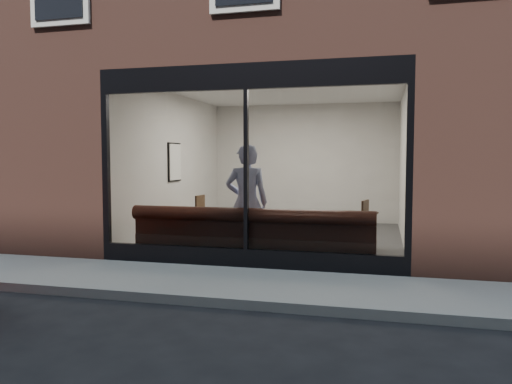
% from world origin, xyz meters
% --- Properties ---
extents(ground, '(120.00, 120.00, 0.00)m').
position_xyz_m(ground, '(0.00, 0.00, 0.00)').
color(ground, black).
rests_on(ground, ground).
extents(sidewalk_near, '(40.00, 2.00, 0.01)m').
position_xyz_m(sidewalk_near, '(0.00, 1.00, 0.01)').
color(sidewalk_near, gray).
rests_on(sidewalk_near, ground).
extents(kerb_near, '(40.00, 0.10, 0.12)m').
position_xyz_m(kerb_near, '(0.00, -0.05, 0.06)').
color(kerb_near, gray).
rests_on(kerb_near, ground).
extents(host_building_pier_left, '(2.50, 12.00, 3.20)m').
position_xyz_m(host_building_pier_left, '(-3.75, 8.00, 1.60)').
color(host_building_pier_left, brown).
rests_on(host_building_pier_left, ground).
extents(host_building_pier_right, '(2.50, 12.00, 3.20)m').
position_xyz_m(host_building_pier_right, '(3.75, 8.00, 1.60)').
color(host_building_pier_right, brown).
rests_on(host_building_pier_right, ground).
extents(host_building_backfill, '(5.00, 6.00, 3.20)m').
position_xyz_m(host_building_backfill, '(0.00, 11.00, 1.60)').
color(host_building_backfill, brown).
rests_on(host_building_backfill, ground).
extents(cafe_floor, '(6.00, 6.00, 0.00)m').
position_xyz_m(cafe_floor, '(0.00, 5.00, 0.02)').
color(cafe_floor, '#2D2D30').
rests_on(cafe_floor, ground).
extents(cafe_ceiling, '(6.00, 6.00, 0.00)m').
position_xyz_m(cafe_ceiling, '(0.00, 5.00, 3.19)').
color(cafe_ceiling, white).
rests_on(cafe_ceiling, host_building_upper).
extents(cafe_wall_back, '(5.00, 0.00, 5.00)m').
position_xyz_m(cafe_wall_back, '(0.00, 7.99, 1.60)').
color(cafe_wall_back, beige).
rests_on(cafe_wall_back, ground).
extents(cafe_wall_left, '(0.00, 6.00, 6.00)m').
position_xyz_m(cafe_wall_left, '(-2.49, 5.00, 1.60)').
color(cafe_wall_left, beige).
rests_on(cafe_wall_left, ground).
extents(cafe_wall_right, '(0.00, 6.00, 6.00)m').
position_xyz_m(cafe_wall_right, '(2.49, 5.00, 1.60)').
color(cafe_wall_right, beige).
rests_on(cafe_wall_right, ground).
extents(storefront_kick, '(5.00, 0.10, 0.30)m').
position_xyz_m(storefront_kick, '(0.00, 2.05, 0.15)').
color(storefront_kick, black).
rests_on(storefront_kick, ground).
extents(storefront_header, '(5.00, 0.10, 0.40)m').
position_xyz_m(storefront_header, '(0.00, 2.05, 3.00)').
color(storefront_header, black).
rests_on(storefront_header, host_building_upper).
extents(storefront_mullion, '(0.06, 0.10, 2.50)m').
position_xyz_m(storefront_mullion, '(0.00, 2.05, 1.55)').
color(storefront_mullion, black).
rests_on(storefront_mullion, storefront_kick).
extents(storefront_glass, '(4.80, 0.00, 4.80)m').
position_xyz_m(storefront_glass, '(0.00, 2.02, 1.55)').
color(storefront_glass, white).
rests_on(storefront_glass, storefront_kick).
extents(banquette, '(4.00, 0.55, 0.45)m').
position_xyz_m(banquette, '(0.00, 2.45, 0.23)').
color(banquette, black).
rests_on(banquette, cafe_floor).
extents(person, '(0.80, 0.61, 1.97)m').
position_xyz_m(person, '(-0.15, 2.64, 0.98)').
color(person, '#A0ACDD').
rests_on(person, cafe_floor).
extents(cafe_table_left, '(0.81, 0.81, 0.04)m').
position_xyz_m(cafe_table_left, '(-1.08, 3.52, 0.74)').
color(cafe_table_left, black).
rests_on(cafe_table_left, cafe_floor).
extents(cafe_table_right, '(0.66, 0.66, 0.04)m').
position_xyz_m(cafe_table_right, '(1.69, 3.65, 0.74)').
color(cafe_table_right, black).
rests_on(cafe_table_right, cafe_floor).
extents(cafe_chair_left, '(0.42, 0.42, 0.04)m').
position_xyz_m(cafe_chair_left, '(-1.86, 4.46, 0.24)').
color(cafe_chair_left, black).
rests_on(cafe_chair_left, cafe_floor).
extents(cafe_chair_right, '(0.49, 0.49, 0.04)m').
position_xyz_m(cafe_chair_right, '(1.58, 4.07, 0.24)').
color(cafe_chair_right, black).
rests_on(cafe_chair_right, cafe_floor).
extents(wall_poster, '(0.02, 0.60, 0.80)m').
position_xyz_m(wall_poster, '(-2.45, 4.94, 1.65)').
color(wall_poster, white).
rests_on(wall_poster, cafe_wall_left).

